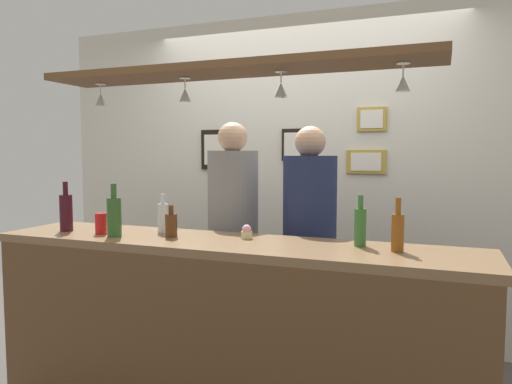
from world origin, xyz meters
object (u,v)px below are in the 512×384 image
(person_middle_grey_shirt, at_px, (233,222))
(bottle_beer_green_import, at_px, (360,226))
(drink_can, at_px, (101,224))
(person_right_navy_shirt, at_px, (309,230))
(bottle_champagne_green, at_px, (114,216))
(bottle_beer_brown_stubby, at_px, (171,224))
(picture_frame_caricature, at_px, (215,150))
(cupcake, at_px, (247,232))
(picture_frame_upper_small, at_px, (372,119))
(bottle_beer_amber_tall, at_px, (398,231))
(bottle_wine_dark_red, at_px, (66,212))
(picture_frame_lower_pair, at_px, (366,162))
(picture_frame_crest, at_px, (293,145))
(bottle_soda_clear, at_px, (163,217))

(person_middle_grey_shirt, relative_size, bottle_beer_green_import, 6.52)
(person_middle_grey_shirt, relative_size, drink_can, 13.91)
(person_right_navy_shirt, height_order, bottle_champagne_green, person_right_navy_shirt)
(bottle_beer_brown_stubby, distance_m, drink_can, 0.44)
(person_right_navy_shirt, xyz_separation_m, picture_frame_caricature, (-1.05, 0.79, 0.52))
(drink_can, distance_m, picture_frame_caricature, 1.54)
(cupcake, distance_m, picture_frame_upper_small, 1.56)
(bottle_beer_amber_tall, relative_size, bottle_beer_brown_stubby, 1.44)
(person_middle_grey_shirt, distance_m, picture_frame_caricature, 1.07)
(bottle_wine_dark_red, height_order, picture_frame_caricature, picture_frame_caricature)
(bottle_beer_brown_stubby, relative_size, picture_frame_upper_small, 0.82)
(person_middle_grey_shirt, xyz_separation_m, bottle_beer_amber_tall, (1.12, -0.58, 0.10))
(person_middle_grey_shirt, bearing_deg, bottle_beer_green_import, -28.51)
(bottle_wine_dark_red, bearing_deg, picture_frame_upper_small, 42.21)
(picture_frame_lower_pair, xyz_separation_m, picture_frame_crest, (-0.59, 0.00, 0.13))
(bottle_soda_clear, xyz_separation_m, bottle_beer_green_import, (1.16, -0.01, 0.01))
(person_right_navy_shirt, xyz_separation_m, picture_frame_upper_small, (0.27, 0.79, 0.75))
(bottle_beer_amber_tall, distance_m, bottle_champagne_green, 1.53)
(bottle_champagne_green, relative_size, cupcake, 3.85)
(bottle_wine_dark_red, xyz_separation_m, cupcake, (1.12, 0.15, -0.08))
(bottle_champagne_green, distance_m, cupcake, 0.76)
(picture_frame_lower_pair, relative_size, picture_frame_upper_small, 1.36)
(bottle_beer_amber_tall, height_order, bottle_wine_dark_red, bottle_wine_dark_red)
(person_right_navy_shirt, height_order, bottle_beer_brown_stubby, person_right_navy_shirt)
(bottle_beer_amber_tall, bearing_deg, picture_frame_lower_pair, 104.46)
(person_right_navy_shirt, bearing_deg, picture_frame_lower_pair, 73.61)
(cupcake, bearing_deg, bottle_wine_dark_red, -172.18)
(picture_frame_lower_pair, distance_m, picture_frame_caricature, 1.29)
(person_right_navy_shirt, relative_size, bottle_wine_dark_red, 5.53)
(cupcake, distance_m, picture_frame_crest, 1.41)
(bottle_wine_dark_red, bearing_deg, person_middle_grey_shirt, 39.66)
(person_right_navy_shirt, bearing_deg, bottle_wine_dark_red, -153.45)
(picture_frame_caricature, bearing_deg, bottle_beer_green_import, -41.81)
(picture_frame_caricature, bearing_deg, bottle_beer_amber_tall, -39.95)
(bottle_beer_amber_tall, height_order, bottle_beer_brown_stubby, bottle_beer_amber_tall)
(person_right_navy_shirt, distance_m, bottle_beer_brown_stubby, 0.89)
(bottle_wine_dark_red, relative_size, picture_frame_caricature, 0.88)
(bottle_wine_dark_red, relative_size, bottle_beer_brown_stubby, 1.67)
(person_middle_grey_shirt, xyz_separation_m, picture_frame_upper_small, (0.80, 0.79, 0.72))
(bottle_soda_clear, xyz_separation_m, bottle_beer_brown_stubby, (0.13, -0.12, -0.02))
(bottle_beer_amber_tall, distance_m, bottle_wine_dark_red, 1.93)
(person_middle_grey_shirt, relative_size, picture_frame_lower_pair, 5.65)
(person_middle_grey_shirt, height_order, drink_can, person_middle_grey_shirt)
(bottle_soda_clear, relative_size, picture_frame_lower_pair, 0.77)
(bottle_champagne_green, height_order, picture_frame_crest, picture_frame_crest)
(bottle_beer_green_import, xyz_separation_m, bottle_wine_dark_red, (-1.74, -0.16, 0.01))
(bottle_beer_brown_stubby, distance_m, picture_frame_lower_pair, 1.69)
(picture_frame_lower_pair, height_order, picture_frame_crest, picture_frame_crest)
(person_right_navy_shirt, distance_m, bottle_wine_dark_red, 1.50)
(bottle_beer_brown_stubby, height_order, picture_frame_caricature, picture_frame_caricature)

